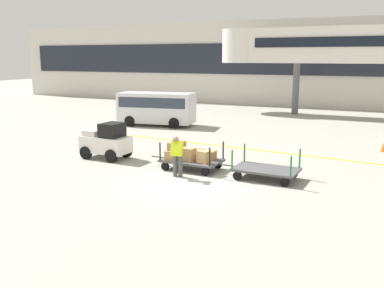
# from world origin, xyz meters

# --- Properties ---
(ground_plane) EXTENTS (120.00, 120.00, 0.00)m
(ground_plane) POSITION_xyz_m (0.00, 0.00, 0.00)
(ground_plane) COLOR #9E9B91
(apron_lead_line) EXTENTS (19.75, 2.15, 0.01)m
(apron_lead_line) POSITION_xyz_m (0.23, 6.11, 0.00)
(apron_lead_line) COLOR yellow
(apron_lead_line) RESTS_ON ground_plane
(terminal_building) EXTENTS (63.88, 2.51, 7.60)m
(terminal_building) POSITION_xyz_m (0.00, 25.98, 3.81)
(terminal_building) COLOR beige
(terminal_building) RESTS_ON ground_plane
(jet_bridge) EXTENTS (19.27, 3.00, 6.49)m
(jet_bridge) POSITION_xyz_m (2.68, 19.99, 5.14)
(jet_bridge) COLOR silver
(jet_bridge) RESTS_ON ground_plane
(baggage_tug) EXTENTS (2.14, 1.30, 1.58)m
(baggage_tug) POSITION_xyz_m (-4.80, 1.75, 0.75)
(baggage_tug) COLOR white
(baggage_tug) RESTS_ON ground_plane
(baggage_cart_lead) EXTENTS (3.03, 1.49, 1.10)m
(baggage_cart_lead) POSITION_xyz_m (-0.70, 1.57, 0.53)
(baggage_cart_lead) COLOR #4C4C4F
(baggage_cart_lead) RESTS_ON ground_plane
(baggage_cart_middle) EXTENTS (3.03, 1.49, 1.10)m
(baggage_cart_middle) POSITION_xyz_m (2.35, 1.46, 0.35)
(baggage_cart_middle) COLOR #4C4C4F
(baggage_cart_middle) RESTS_ON ground_plane
(baggage_handler) EXTENTS (0.47, 0.49, 1.56)m
(baggage_handler) POSITION_xyz_m (-0.67, 0.36, 0.87)
(baggage_handler) COLOR #4C4C4C
(baggage_handler) RESTS_ON ground_plane
(shuttle_van) EXTENTS (5.03, 2.60, 2.10)m
(shuttle_van) POSITION_xyz_m (-7.33, 10.70, 1.23)
(shuttle_van) COLOR silver
(shuttle_van) RESTS_ON ground_plane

